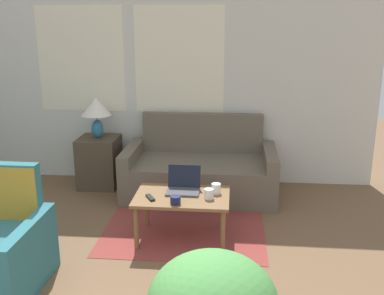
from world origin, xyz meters
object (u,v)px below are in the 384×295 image
Objects in this scene: laptop at (183,186)px; tv_remote at (150,198)px; table_lamp at (96,110)px; coffee_table at (182,200)px; cup_yellow at (175,200)px; cup_navy at (216,188)px; couch at (200,172)px; cup_white at (209,194)px.

laptop is 0.36m from tv_remote.
coffee_table is at bearing -47.96° from table_lamp.
cup_yellow is at bearing -99.96° from coffee_table.
table_lamp is 3.30× the size of tv_remote.
cup_yellow is at bearing -52.83° from table_lamp.
cup_navy is 0.63× the size of tv_remote.
couch reaches higher than laptop.
cup_yellow is (-0.04, -0.31, -0.02)m from laptop.
cup_navy is at bearing -78.19° from couch.
laptop is (0.00, 0.11, 0.10)m from coffee_table.
laptop is 0.30m from cup_white.
couch is 18.54× the size of cup_navy.
tv_remote is (-0.36, -1.31, 0.18)m from couch.
cup_navy reaches higher than cup_white.
couch reaches higher than cup_yellow.
tv_remote is (-0.28, -0.11, 0.06)m from coffee_table.
cup_white is (1.45, -1.38, -0.49)m from table_lamp.
table_lamp reaches higher than tv_remote.
cup_white is at bearing -32.37° from laptop.
tv_remote is at bearing 158.98° from cup_yellow.
cup_navy is 0.15m from cup_white.
coffee_table is 0.28m from cup_white.
couch is 1.28m from cup_white.
tv_remote is (-0.25, 0.09, -0.03)m from cup_yellow.
cup_yellow reaches higher than tv_remote.
laptop is 3.29× the size of cup_navy.
cup_navy is (0.23, -1.12, 0.22)m from couch.
cup_navy is 1.02× the size of cup_yellow.
coffee_table is 0.22m from cup_yellow.
table_lamp is 5.42× the size of cup_white.
coffee_table is 5.82× the size of tv_remote.
tv_remote is at bearing -158.78° from coffee_table.
cup_white is at bearing 27.26° from cup_yellow.
cup_yellow is 0.33m from cup_white.
cup_navy reaches higher than cup_yellow.
coffee_table is at bearing 21.22° from tv_remote.
cup_navy is at bearing -39.50° from table_lamp.
cup_yellow is (-0.04, -0.20, 0.09)m from coffee_table.
tv_remote is at bearing -142.54° from laptop.
couch is 1.12m from laptop.
couch is 2.00× the size of coffee_table.
tv_remote is (-0.54, -0.06, -0.04)m from cup_white.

